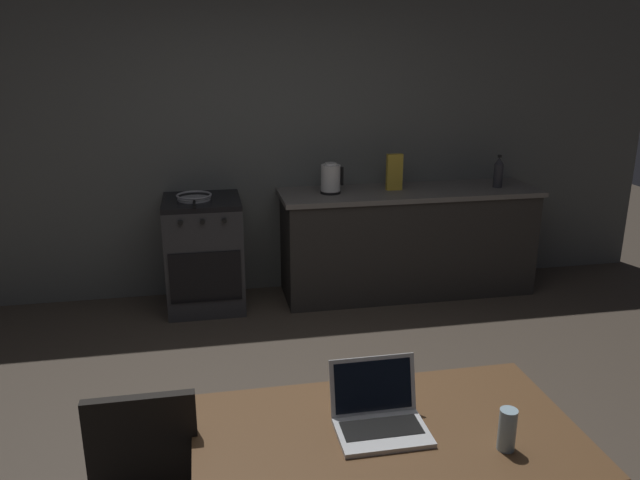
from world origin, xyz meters
TOP-DOWN VIEW (x-y plane):
  - ground_plane at (0.00, 0.00)m, footprint 12.00×12.00m
  - back_wall at (0.30, 2.47)m, footprint 6.40×0.10m
  - kitchen_counter at (1.19, 2.12)m, footprint 2.16×0.64m
  - stove_oven at (-0.51, 2.11)m, footprint 0.60×0.62m
  - dining_table at (0.09, -0.91)m, footprint 1.36×0.77m
  - laptop at (0.07, -0.88)m, footprint 0.32×0.28m
  - electric_kettle at (0.52, 2.12)m, footprint 0.19×0.17m
  - bottle at (1.95, 2.07)m, footprint 0.08×0.08m
  - frying_pan at (-0.57, 2.09)m, footprint 0.27×0.45m
  - drinking_glass at (0.45, -1.08)m, footprint 0.06×0.06m
  - cereal_box at (1.06, 2.14)m, footprint 0.13×0.05m

SIDE VIEW (x-z plane):
  - ground_plane at x=0.00m, z-range 0.00..0.00m
  - stove_oven at x=-0.51m, z-range 0.00..0.90m
  - kitchen_counter at x=1.19m, z-range 0.00..0.90m
  - dining_table at x=0.09m, z-range 0.30..1.04m
  - laptop at x=0.07m, z-range 0.68..0.90m
  - drinking_glass at x=0.45m, z-range 0.74..0.89m
  - frying_pan at x=-0.57m, z-range 0.90..0.95m
  - electric_kettle at x=0.52m, z-range 0.89..1.14m
  - bottle at x=1.95m, z-range 0.89..1.16m
  - cereal_box at x=1.06m, z-range 0.90..1.20m
  - back_wall at x=0.30m, z-range 0.00..2.56m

